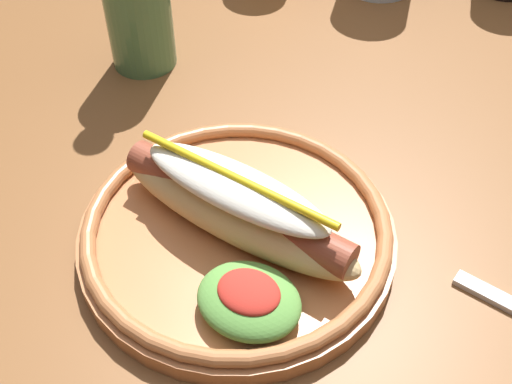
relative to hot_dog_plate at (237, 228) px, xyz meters
The scene contains 2 objects.
dining_table 0.23m from the hot_dog_plate, 82.47° to the left, with size 1.47×0.97×0.74m.
hot_dog_plate is the anchor object (origin of this frame).
Camera 1 is at (0.13, -0.46, 1.12)m, focal length 44.91 mm.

